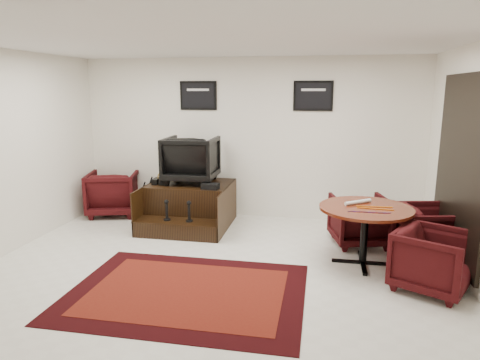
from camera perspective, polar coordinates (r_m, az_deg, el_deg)
name	(u,v)px	position (r m, az deg, el deg)	size (l,w,h in m)	color
ground	(215,271)	(5.56, -3.34, -11.96)	(6.00, 6.00, 0.00)	white
room_shell	(249,129)	(5.14, 1.20, 6.75)	(6.02, 5.02, 2.81)	white
area_rug	(187,292)	(5.04, -7.11, -14.56)	(2.64, 1.98, 0.01)	black
shine_podium	(190,206)	(7.28, -6.71, -3.46)	(1.37, 1.41, 0.71)	black
shine_chair	(191,157)	(7.25, -6.52, 3.06)	(0.84, 0.79, 0.87)	black
shoes_pair	(160,181)	(7.28, -10.65, -0.15)	(0.23, 0.26, 0.09)	black
polish_kit	(210,186)	(6.79, -3.98, -0.84)	(0.26, 0.18, 0.09)	black
umbrella_black	(139,202)	(7.41, -13.28, -2.93)	(0.29, 0.11, 0.78)	black
umbrella_hooked	(146,199)	(7.51, -12.43, -2.44)	(0.31, 0.12, 0.84)	black
armchair_side	(113,191)	(8.14, -16.54, -1.40)	(0.86, 0.80, 0.88)	black
meeting_table	(365,214)	(5.75, 16.39, -4.36)	(1.19, 1.19, 0.78)	#46190A
table_chair_back	(360,218)	(6.57, 15.67, -4.88)	(0.78, 0.73, 0.80)	black
table_chair_window	(431,230)	(6.35, 24.10, -6.06)	(0.78, 0.73, 0.80)	black
table_chair_corner	(433,257)	(5.38, 24.32, -9.39)	(0.76, 0.71, 0.78)	black
paper_roll	(358,202)	(5.85, 15.46, -2.85)	(0.05, 0.05, 0.42)	silver
table_clutter	(373,209)	(5.65, 17.34, -3.69)	(0.57, 0.31, 0.01)	orange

